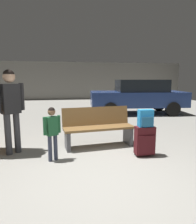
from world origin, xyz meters
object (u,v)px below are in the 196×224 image
backpack_bright (146,118)px  adult (11,103)px  child (52,128)px  parked_car_near (138,96)px  suitcase (145,141)px  bench (98,127)px

backpack_bright → adult: adult is taller
child → adult: bearing=146.7°
child → adult: adult is taller
adult → parked_car_near: 6.15m
backpack_bright → parked_car_near: (1.76, 4.93, 0.03)m
backpack_bright → child: size_ratio=0.33×
backpack_bright → child: (-1.80, 0.09, -0.14)m
suitcase → parked_car_near: size_ratio=0.14×
suitcase → adult: (-2.62, 0.63, 0.74)m
suitcase → backpack_bright: backpack_bright is taller
child → parked_car_near: size_ratio=0.24×
suitcase → adult: adult is taller
backpack_bright → adult: size_ratio=0.20×
bench → adult: bearing=-174.4°
suitcase → parked_car_near: (1.76, 4.93, 0.48)m
child → backpack_bright: bearing=-2.8°
bench → suitcase: 1.14m
parked_car_near → suitcase: bearing=-109.6°
bench → child: bearing=-144.4°
adult → parked_car_near: bearing=44.5°
adult → bench: bearing=5.6°
suitcase → child: child is taller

